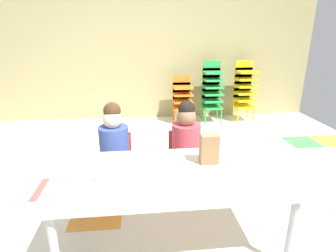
# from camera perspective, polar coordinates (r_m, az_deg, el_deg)

# --- Properties ---
(ground_plane) EXTENTS (6.16, 4.84, 0.02)m
(ground_plane) POSITION_cam_1_polar(r_m,az_deg,el_deg) (2.87, -4.30, -12.24)
(ground_plane) COLOR silver
(back_wall) EXTENTS (6.16, 0.10, 2.43)m
(back_wall) POSITION_cam_1_polar(r_m,az_deg,el_deg) (4.89, -5.70, 15.85)
(back_wall) COLOR tan
(back_wall) RESTS_ON ground_plane
(craft_table) EXTENTS (1.62, 0.77, 0.57)m
(craft_table) POSITION_cam_1_polar(r_m,az_deg,el_deg) (1.90, 0.83, -11.00)
(craft_table) COLOR beige
(craft_table) RESTS_ON ground_plane
(seated_child_near_camera) EXTENTS (0.32, 0.32, 0.92)m
(seated_child_near_camera) POSITION_cam_1_polar(r_m,az_deg,el_deg) (2.45, -11.31, -3.54)
(seated_child_near_camera) COLOR red
(seated_child_near_camera) RESTS_ON ground_plane
(seated_child_middle_seat) EXTENTS (0.32, 0.32, 0.92)m
(seated_child_middle_seat) POSITION_cam_1_polar(r_m,az_deg,el_deg) (2.47, 3.81, -3.00)
(seated_child_middle_seat) COLOR red
(seated_child_middle_seat) RESTS_ON ground_plane
(kid_chair_orange_stack) EXTENTS (0.32, 0.30, 0.80)m
(kid_chair_orange_stack) POSITION_cam_1_polar(r_m,az_deg,el_deg) (4.66, 3.04, 6.32)
(kid_chair_orange_stack) COLOR orange
(kid_chair_orange_stack) RESTS_ON ground_plane
(kid_chair_green_stack) EXTENTS (0.32, 0.30, 1.04)m
(kid_chair_green_stack) POSITION_cam_1_polar(r_m,az_deg,el_deg) (4.74, 9.32, 7.82)
(kid_chair_green_stack) COLOR green
(kid_chair_green_stack) RESTS_ON ground_plane
(kid_chair_yellow_stack) EXTENTS (0.32, 0.30, 1.04)m
(kid_chair_yellow_stack) POSITION_cam_1_polar(r_m,az_deg,el_deg) (4.93, 15.90, 7.76)
(kid_chair_yellow_stack) COLOR yellow
(kid_chair_yellow_stack) RESTS_ON ground_plane
(paper_bag_brown) EXTENTS (0.13, 0.09, 0.22)m
(paper_bag_brown) POSITION_cam_1_polar(r_m,az_deg,el_deg) (1.98, 8.70, -4.81)
(paper_bag_brown) COLOR #9E754C
(paper_bag_brown) RESTS_ON craft_table
(paper_plate_near_edge) EXTENTS (0.18, 0.18, 0.01)m
(paper_plate_near_edge) POSITION_cam_1_polar(r_m,az_deg,el_deg) (1.84, -13.68, -10.82)
(paper_plate_near_edge) COLOR white
(paper_plate_near_edge) RESTS_ON craft_table
(paper_plate_center_table) EXTENTS (0.18, 0.18, 0.01)m
(paper_plate_center_table) POSITION_cam_1_polar(r_m,az_deg,el_deg) (1.77, 8.32, -11.80)
(paper_plate_center_table) COLOR white
(paper_plate_center_table) RESTS_ON craft_table
(donut_powdered_on_plate) EXTENTS (0.11, 0.11, 0.03)m
(donut_powdered_on_plate) POSITION_cam_1_polar(r_m,az_deg,el_deg) (1.83, -13.73, -10.29)
(donut_powdered_on_plate) COLOR white
(donut_powdered_on_plate) RESTS_ON craft_table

